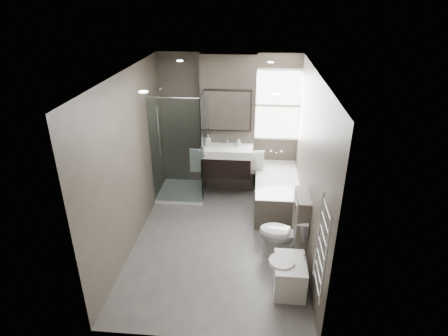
# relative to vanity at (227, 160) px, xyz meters

# --- Properties ---
(room) EXTENTS (2.70, 3.90, 2.70)m
(room) POSITION_rel_vanity_xyz_m (0.00, -1.43, 0.56)
(room) COLOR #5A5653
(room) RESTS_ON ground
(vanity_pier) EXTENTS (1.00, 0.25, 2.60)m
(vanity_pier) POSITION_rel_vanity_xyz_m (0.00, 0.35, 0.56)
(vanity_pier) COLOR #4D463D
(vanity_pier) RESTS_ON ground
(vanity) EXTENTS (0.95, 0.47, 0.66)m
(vanity) POSITION_rel_vanity_xyz_m (0.00, 0.00, 0.00)
(vanity) COLOR black
(vanity) RESTS_ON vanity_pier
(mirror_cabinet) EXTENTS (0.86, 0.08, 0.76)m
(mirror_cabinet) POSITION_rel_vanity_xyz_m (0.00, 0.19, 0.89)
(mirror_cabinet) COLOR black
(mirror_cabinet) RESTS_ON vanity_pier
(towel_left) EXTENTS (0.24, 0.06, 0.44)m
(towel_left) POSITION_rel_vanity_xyz_m (-0.56, -0.02, -0.02)
(towel_left) COLOR silver
(towel_left) RESTS_ON vanity_pier
(towel_right) EXTENTS (0.24, 0.06, 0.44)m
(towel_right) POSITION_rel_vanity_xyz_m (0.56, -0.02, -0.02)
(towel_right) COLOR silver
(towel_right) RESTS_ON vanity_pier
(shower_enclosure) EXTENTS (0.90, 0.90, 2.00)m
(shower_enclosure) POSITION_rel_vanity_xyz_m (-0.75, -0.08, -0.25)
(shower_enclosure) COLOR white
(shower_enclosure) RESTS_ON ground
(bathtub) EXTENTS (0.75, 1.60, 0.57)m
(bathtub) POSITION_rel_vanity_xyz_m (0.92, -0.33, -0.43)
(bathtub) COLOR #4D463D
(bathtub) RESTS_ON ground
(window) EXTENTS (0.98, 0.06, 1.33)m
(window) POSITION_rel_vanity_xyz_m (0.90, 0.45, 0.93)
(window) COLOR white
(window) RESTS_ON room
(toilet) EXTENTS (0.78, 0.53, 0.73)m
(toilet) POSITION_rel_vanity_xyz_m (0.97, -1.72, -0.38)
(toilet) COLOR white
(toilet) RESTS_ON ground
(cistern_box) EXTENTS (0.19, 0.55, 1.00)m
(cistern_box) POSITION_rel_vanity_xyz_m (1.21, -1.68, -0.24)
(cistern_box) COLOR #4D463D
(cistern_box) RESTS_ON ground
(bidet) EXTENTS (0.48, 0.55, 0.57)m
(bidet) POSITION_rel_vanity_xyz_m (1.01, -2.44, -0.51)
(bidet) COLOR white
(bidet) RESTS_ON ground
(towel_radiator) EXTENTS (0.03, 0.49, 1.10)m
(towel_radiator) POSITION_rel_vanity_xyz_m (1.25, -3.03, 0.38)
(towel_radiator) COLOR silver
(towel_radiator) RESTS_ON room
(soap_bottle_a) EXTENTS (0.09, 0.09, 0.20)m
(soap_bottle_a) POSITION_rel_vanity_xyz_m (-0.34, 0.05, 0.36)
(soap_bottle_a) COLOR white
(soap_bottle_a) RESTS_ON vanity
(soap_bottle_b) EXTENTS (0.10, 0.10, 0.13)m
(soap_bottle_b) POSITION_rel_vanity_xyz_m (0.21, 0.09, 0.33)
(soap_bottle_b) COLOR white
(soap_bottle_b) RESTS_ON vanity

